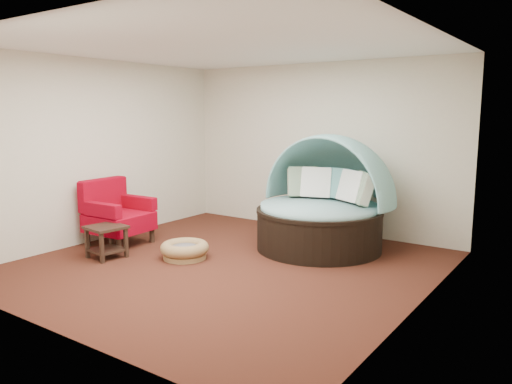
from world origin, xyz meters
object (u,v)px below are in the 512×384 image
Objects in this scene: side_table at (106,237)px; pet_basket at (185,250)px; canopy_daybed at (324,196)px; red_armchair at (116,214)px.

pet_basket is at bearing 33.09° from side_table.
canopy_daybed is 3.99× the size of side_table.
side_table is at bearing -129.92° from canopy_daybed.
canopy_daybed reaches higher than red_armchair.
canopy_daybed is at bearing 44.73° from side_table.
canopy_daybed is 2.11× the size of red_armchair.
canopy_daybed is 2.16m from pet_basket.
red_armchair is 1.89× the size of side_table.
canopy_daybed is 3.15m from side_table.
pet_basket is 1.53× the size of side_table.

